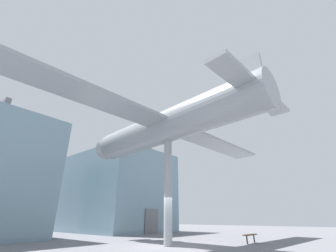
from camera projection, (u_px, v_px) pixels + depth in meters
name	position (u px, v px, depth m)	size (l,w,h in m)	color
ground_plane	(168.00, 246.00, 12.01)	(80.00, 80.00, 0.00)	slate
glass_pavilion_right	(110.00, 193.00, 27.75)	(9.08, 14.39, 9.17)	#7593A3
support_pylon_central	(168.00, 189.00, 13.14)	(0.47, 0.47, 5.94)	#999EA3
suspended_airplane	(166.00, 127.00, 14.81)	(21.69, 14.88, 3.21)	#93999E
visitor_person	(169.00, 226.00, 15.11)	(0.45, 0.36, 1.61)	#383842
plaza_bench	(250.00, 235.00, 13.62)	(1.53, 0.45, 0.50)	brown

